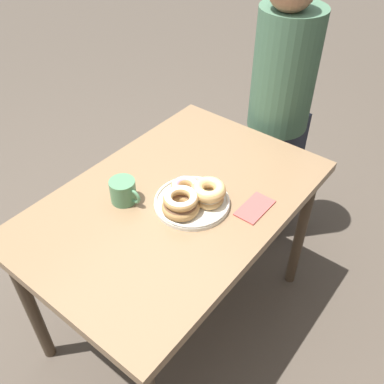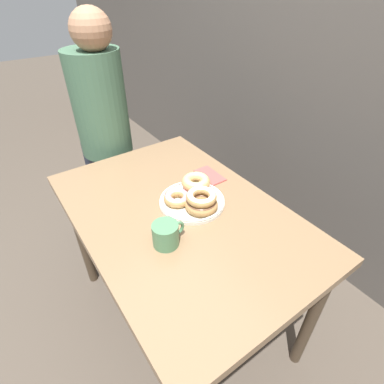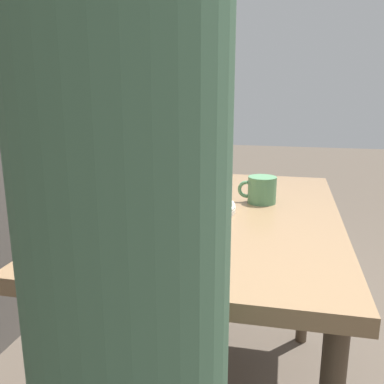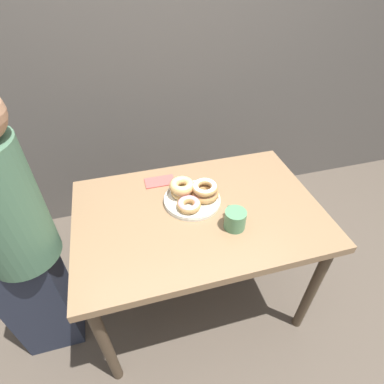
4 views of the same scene
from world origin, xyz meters
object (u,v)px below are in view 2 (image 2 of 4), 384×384
at_px(coffee_mug, 166,234).
at_px(person_figure, 106,143).
at_px(donut_plate, 194,196).
at_px(dining_table, 180,226).
at_px(napkin, 210,175).

xyz_separation_m(coffee_mug, person_figure, (-0.92, 0.13, -0.06)).
relative_size(donut_plate, coffee_mug, 2.27).
distance_m(dining_table, coffee_mug, 0.23).
bearing_deg(coffee_mug, person_figure, 171.64).
bearing_deg(dining_table, napkin, 117.31).
height_order(donut_plate, person_figure, person_figure).
xyz_separation_m(donut_plate, person_figure, (-0.79, -0.08, -0.06)).
relative_size(dining_table, person_figure, 0.81).
xyz_separation_m(donut_plate, coffee_mug, (0.13, -0.22, 0.01)).
height_order(donut_plate, coffee_mug, donut_plate).
xyz_separation_m(coffee_mug, napkin, (-0.26, 0.40, -0.04)).
distance_m(donut_plate, coffee_mug, 0.25).
bearing_deg(donut_plate, person_figure, -174.03).
distance_m(dining_table, napkin, 0.31).
height_order(dining_table, napkin, napkin).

